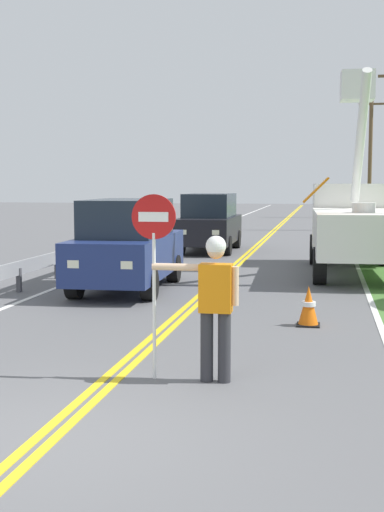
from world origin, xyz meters
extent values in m
plane|color=#5B5B5E|center=(0.00, 0.00, 0.00)|extent=(160.00, 160.00, 0.00)
cube|color=yellow|center=(-0.09, 20.00, 0.01)|extent=(0.11, 110.00, 0.01)
cube|color=yellow|center=(0.09, 20.00, 0.01)|extent=(0.11, 110.00, 0.01)
cube|color=silver|center=(3.60, 20.00, 0.01)|extent=(0.12, 110.00, 0.01)
cube|color=silver|center=(-3.60, 20.00, 0.01)|extent=(0.12, 110.00, 0.01)
cylinder|color=#2D2D33|center=(1.42, 2.26, 0.44)|extent=(0.16, 0.16, 0.88)
cylinder|color=#2D2D33|center=(1.20, 2.26, 0.44)|extent=(0.16, 0.16, 0.88)
cube|color=orange|center=(1.31, 2.26, 1.18)|extent=(0.40, 0.24, 0.60)
cylinder|color=beige|center=(0.81, 2.25, 1.43)|extent=(0.60, 0.10, 0.09)
cylinder|color=beige|center=(1.55, 2.26, 1.21)|extent=(0.09, 0.09, 0.48)
sphere|color=beige|center=(1.31, 2.26, 1.65)|extent=(0.22, 0.22, 0.22)
sphere|color=white|center=(1.31, 2.26, 1.70)|extent=(0.25, 0.25, 0.25)
cylinder|color=silver|center=(0.53, 2.25, 0.92)|extent=(0.04, 0.04, 1.85)
cylinder|color=#B71414|center=(0.53, 2.25, 2.05)|extent=(0.56, 0.03, 0.56)
cube|color=white|center=(0.53, 2.23, 2.05)|extent=(0.38, 0.01, 0.12)
cube|color=white|center=(3.50, 12.17, 1.21)|extent=(2.48, 4.69, 1.10)
cube|color=white|center=(3.37, 15.61, 1.46)|extent=(2.28, 2.19, 2.00)
cube|color=#1E2833|center=(3.32, 16.64, 1.76)|extent=(1.98, 0.14, 0.90)
cylinder|color=silver|center=(3.54, 11.25, 1.88)|extent=(0.56, 0.56, 0.24)
cylinder|color=silver|center=(3.48, 12.64, 3.58)|extent=(0.36, 2.97, 3.30)
cube|color=white|center=(3.43, 14.03, 5.15)|extent=(0.94, 0.94, 0.80)
cube|color=orange|center=(2.40, 10.32, 2.31)|extent=(0.63, 0.82, 0.59)
cylinder|color=black|center=(2.34, 15.37, 0.46)|extent=(0.36, 0.93, 0.92)
cylinder|color=black|center=(2.52, 11.09, 0.46)|extent=(0.36, 0.93, 0.92)
cube|color=navy|center=(-1.86, 9.37, 0.80)|extent=(2.00, 4.66, 0.92)
cube|color=#1E2833|center=(-1.86, 9.37, 1.68)|extent=(1.72, 2.91, 0.84)
cube|color=#EAEACC|center=(-1.23, 7.11, 0.85)|extent=(0.24, 0.07, 0.16)
cube|color=#EAEACC|center=(-2.33, 7.07, 0.85)|extent=(0.24, 0.07, 0.16)
cylinder|color=black|center=(-0.99, 7.97, 0.34)|extent=(0.30, 0.69, 0.68)
cylinder|color=black|center=(-2.63, 7.91, 0.34)|extent=(0.30, 0.69, 0.68)
cylinder|color=black|center=(-1.09, 10.82, 0.34)|extent=(0.30, 0.69, 0.68)
cylinder|color=black|center=(-2.73, 10.76, 0.34)|extent=(0.30, 0.69, 0.68)
cube|color=black|center=(-1.51, 18.91, 0.80)|extent=(1.89, 4.62, 0.92)
cube|color=#1E2833|center=(-1.51, 18.91, 1.68)|extent=(1.65, 2.87, 0.84)
cube|color=#EAEACC|center=(-0.93, 16.63, 0.85)|extent=(0.24, 0.06, 0.16)
cube|color=#EAEACC|center=(-2.04, 16.62, 0.85)|extent=(0.24, 0.06, 0.16)
cylinder|color=black|center=(-0.68, 17.49, 0.34)|extent=(0.29, 0.68, 0.68)
cylinder|color=black|center=(-2.32, 17.47, 0.34)|extent=(0.29, 0.68, 0.68)
cylinder|color=black|center=(-0.71, 20.34, 0.34)|extent=(0.29, 0.68, 0.68)
cylinder|color=black|center=(-2.35, 20.32, 0.34)|extent=(0.29, 0.68, 0.68)
cylinder|color=brown|center=(5.75, 46.13, 4.38)|extent=(0.28, 0.28, 8.75)
cube|color=brown|center=(5.75, 46.13, 8.15)|extent=(1.80, 0.14, 0.14)
cone|color=orange|center=(2.37, 5.96, 0.35)|extent=(0.36, 0.36, 0.70)
cylinder|color=white|center=(2.37, 5.96, 0.39)|extent=(0.25, 0.25, 0.08)
cube|color=black|center=(2.37, 5.96, 0.01)|extent=(0.40, 0.40, 0.03)
cube|color=#9EA0A3|center=(-4.20, 14.26, 0.55)|extent=(0.06, 32.00, 0.32)
cube|color=#4C4C51|center=(-4.20, 8.54, 0.28)|extent=(0.10, 0.10, 0.55)
cube|color=#4C4C51|center=(-4.20, 10.83, 0.28)|extent=(0.10, 0.10, 0.55)
cube|color=#4C4C51|center=(-4.20, 13.11, 0.28)|extent=(0.10, 0.10, 0.55)
cube|color=#4C4C51|center=(-4.20, 15.40, 0.28)|extent=(0.10, 0.10, 0.55)
cube|color=#4C4C51|center=(-4.20, 17.69, 0.28)|extent=(0.10, 0.10, 0.55)
cube|color=#4C4C51|center=(-4.20, 19.97, 0.28)|extent=(0.10, 0.10, 0.55)
cube|color=#4C4C51|center=(-4.20, 22.26, 0.28)|extent=(0.10, 0.10, 0.55)
cube|color=#4C4C51|center=(-4.20, 24.54, 0.28)|extent=(0.10, 0.10, 0.55)
cube|color=#4C4C51|center=(-4.20, 26.83, 0.28)|extent=(0.10, 0.10, 0.55)
cube|color=#4C4C51|center=(-4.20, 29.11, 0.28)|extent=(0.10, 0.10, 0.55)
camera|label=1|loc=(2.62, -6.12, 2.46)|focal=48.84mm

